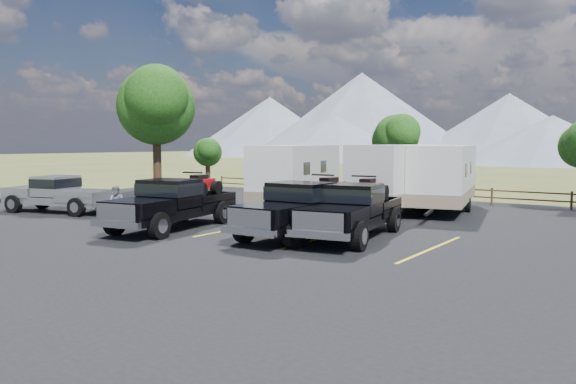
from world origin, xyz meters
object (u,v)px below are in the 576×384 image
Objects in this scene: rig_left at (174,202)px; trailer_left at (297,176)px; pickup_silver at (59,193)px; trailer_right at (444,177)px; rig_right at (352,209)px; person_a at (162,209)px; tree_big_nw at (156,106)px; rig_center at (305,207)px; trailer_center at (402,177)px; person_b at (117,203)px.

rig_left is 0.73× the size of trailer_left.
rig_left is at bearing -104.97° from trailer_left.
trailer_right is at bearing 111.90° from pickup_silver.
rig_right is at bearing 6.90° from rig_left.
tree_big_nw is at bearing -47.77° from person_a.
rig_center reaches higher than person_a.
rig_left is at bearing -117.53° from trailer_center.
tree_big_nw reaches higher than trailer_left.
pickup_silver is at bearing 147.75° from person_b.
rig_left is 13.57m from trailer_right.
person_b is (-10.65, -11.53, -0.95)m from trailer_right.
tree_big_nw is 16.62m from trailer_right.
trailer_right is 1.50× the size of pickup_silver.
trailer_center is at bearing 14.65° from tree_big_nw.
trailer_center is 2.11m from trailer_right.
pickup_silver is at bearing -176.95° from rig_center.
rig_left reaches higher than pickup_silver.
rig_right is 4.39× the size of person_a.
rig_center is 0.71× the size of trailer_left.
pickup_silver is (-0.11, -6.32, -4.61)m from tree_big_nw.
pickup_silver is at bearing -11.67° from person_a.
trailer_left is 6.09× the size of person_a.
rig_right is (15.41, -4.60, -4.49)m from tree_big_nw.
person_a is at bearing -152.75° from rig_left.
pickup_silver is at bearing -91.01° from tree_big_nw.
rig_center reaches higher than rig_right.
trailer_center is at bearing 52.72° from rig_left.
trailer_left is at bearing 36.73° from person_b.
pickup_silver reaches higher than person_a.
person_b is at bearing -172.74° from rig_center.
tree_big_nw is 1.16× the size of rig_center.
trailer_right is (1.64, 1.32, -0.02)m from trailer_center.
person_b is (4.75, -6.62, -4.77)m from tree_big_nw.
person_a is at bearing 71.04° from pickup_silver.
tree_big_nw is 9.60m from trailer_left.
rig_right is 1.08× the size of pickup_silver.
pickup_silver is (-8.73, -8.14, -0.79)m from trailer_left.
person_b is at bearing -178.96° from rig_right.
pickup_silver is (-15.52, -1.71, -0.12)m from rig_right.
trailer_right is at bearing 18.58° from person_b.
trailer_left is 1.50× the size of pickup_silver.
rig_right reaches higher than person_a.
tree_big_nw is 0.82× the size of trailer_right.
person_a is (8.18, -0.71, -0.16)m from pickup_silver.
rig_left is 5.51m from rig_center.
trailer_center is 17.07m from pickup_silver.
rig_right is (6.95, 2.12, -0.01)m from rig_left.
rig_left is 4.43× the size of person_a.
person_b is at bearing -13.72° from person_a.
trailer_left is at bearing -161.29° from trailer_center.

